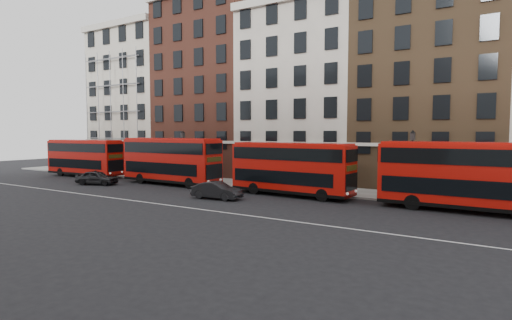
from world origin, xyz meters
The scene contains 14 objects.
ground centered at (0.00, 0.00, 0.00)m, with size 120.00×120.00×0.00m, color black.
pavement centered at (0.00, 10.50, 0.07)m, with size 80.00×5.00×0.15m, color gray.
kerb centered at (0.00, 8.00, 0.08)m, with size 80.00×0.30×0.16m, color gray.
road_centre_line centered at (0.00, -2.00, 0.01)m, with size 70.00×0.12×0.01m, color white.
building_terrace centered at (-0.31, 17.88, 10.24)m, with size 64.00×11.95×22.00m.
bus_a centered at (-23.58, 6.56, 2.35)m, with size 10.57×3.05×4.39m.
bus_b centered at (-9.68, 6.56, 2.53)m, with size 11.29×3.04×4.71m.
bus_c centered at (3.84, 6.56, 2.37)m, with size 10.67×3.16×4.43m.
bus_d centered at (16.79, 6.56, 2.50)m, with size 11.14×2.86×4.66m.
car_rear centered at (-15.99, 2.58, 0.72)m, with size 1.69×4.20×1.43m, color black.
car_front centered at (-0.45, 2.02, 0.68)m, with size 1.45×4.14×1.37m, color black.
lamp_post_left centered at (-10.10, 8.85, 3.08)m, with size 0.44×0.44×5.33m.
lamp_post_right centered at (12.99, 8.67, 3.08)m, with size 0.44×0.44×5.33m.
iron_railings centered at (0.00, 12.70, 0.65)m, with size 6.60×0.06×1.00m, color black, non-canonical shape.
Camera 1 is at (18.68, -23.11, 5.31)m, focal length 28.00 mm.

